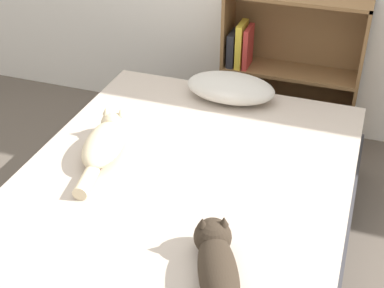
{
  "coord_description": "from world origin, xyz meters",
  "views": [
    {
      "loc": [
        0.66,
        -1.73,
        1.86
      ],
      "look_at": [
        0.0,
        0.14,
        0.55
      ],
      "focal_mm": 50.0,
      "sensor_mm": 36.0,
      "label": 1
    }
  ],
  "objects_px": {
    "bed": "(182,220)",
    "bookshelf": "(287,66)",
    "cat_dark": "(217,266)",
    "cat_light": "(106,141)",
    "pillow": "(231,88)"
  },
  "relations": [
    {
      "from": "bed",
      "to": "cat_light",
      "type": "relative_size",
      "value": 3.31
    },
    {
      "from": "cat_light",
      "to": "bookshelf",
      "type": "bearing_deg",
      "value": -37.72
    },
    {
      "from": "bookshelf",
      "to": "cat_light",
      "type": "bearing_deg",
      "value": -118.25
    },
    {
      "from": "bed",
      "to": "bookshelf",
      "type": "relative_size",
      "value": 2.05
    },
    {
      "from": "cat_dark",
      "to": "bed",
      "type": "bearing_deg",
      "value": 8.66
    },
    {
      "from": "cat_dark",
      "to": "bookshelf",
      "type": "height_order",
      "value": "bookshelf"
    },
    {
      "from": "pillow",
      "to": "cat_light",
      "type": "bearing_deg",
      "value": -120.92
    },
    {
      "from": "cat_dark",
      "to": "bookshelf",
      "type": "xyz_separation_m",
      "value": [
        -0.09,
        1.74,
        -0.04
      ]
    },
    {
      "from": "cat_dark",
      "to": "bookshelf",
      "type": "distance_m",
      "value": 1.74
    },
    {
      "from": "pillow",
      "to": "cat_dark",
      "type": "bearing_deg",
      "value": -76.29
    },
    {
      "from": "bed",
      "to": "cat_light",
      "type": "bearing_deg",
      "value": 167.58
    },
    {
      "from": "bed",
      "to": "pillow",
      "type": "bearing_deg",
      "value": 89.72
    },
    {
      "from": "bed",
      "to": "pillow",
      "type": "distance_m",
      "value": 0.83
    },
    {
      "from": "bed",
      "to": "cat_light",
      "type": "height_order",
      "value": "cat_light"
    },
    {
      "from": "bookshelf",
      "to": "bed",
      "type": "bearing_deg",
      "value": -99.96
    }
  ]
}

